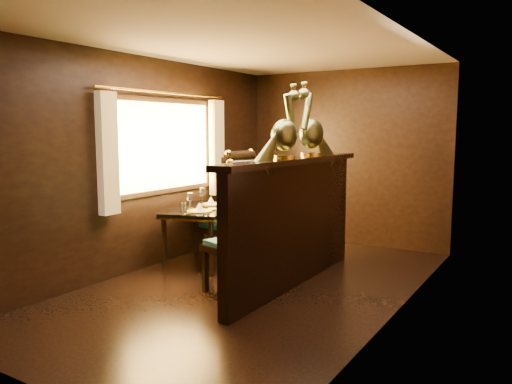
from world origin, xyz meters
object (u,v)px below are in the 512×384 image
at_px(peacock_left, 285,121).
at_px(peacock_right, 312,120).
at_px(dining_table, 203,213).
at_px(chair_right, 234,208).
at_px(chair_left, 241,225).

distance_m(peacock_left, peacock_right, 0.62).
xyz_separation_m(dining_table, peacock_left, (1.38, -0.43, 1.11)).
xyz_separation_m(chair_right, peacock_left, (0.84, -0.33, 0.99)).
bearing_deg(chair_right, chair_left, -47.01).
distance_m(chair_right, peacock_right, 1.35).
bearing_deg(dining_table, chair_left, -53.51).
bearing_deg(chair_left, chair_right, 144.69).
distance_m(chair_left, peacock_right, 1.46).
relative_size(chair_left, peacock_left, 1.82).
bearing_deg(peacock_right, dining_table, -172.08).
height_order(chair_left, peacock_right, peacock_right).
xyz_separation_m(dining_table, chair_left, (1.10, -0.79, 0.09)).
bearing_deg(peacock_left, dining_table, 162.82).
height_order(chair_left, chair_right, chair_right).
relative_size(chair_left, chair_right, 0.96).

